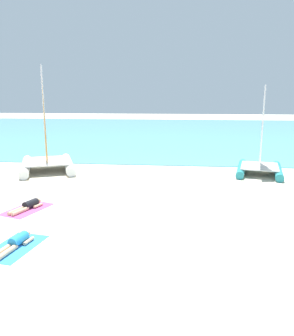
{
  "coord_description": "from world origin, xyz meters",
  "views": [
    {
      "loc": [
        1.48,
        -8.85,
        4.25
      ],
      "look_at": [
        0.0,
        5.12,
        1.2
      ],
      "focal_mm": 35.91,
      "sensor_mm": 36.0,
      "label": 1
    }
  ],
  "objects_px": {
    "sailboat_teal": "(260,161)",
    "towel_left": "(27,209)",
    "sunbather_right": "(16,242)",
    "sailboat_white": "(47,155)",
    "sunbather_left": "(28,206)",
    "towel_right": "(15,247)"
  },
  "relations": [
    {
      "from": "sailboat_teal",
      "to": "sailboat_white",
      "type": "bearing_deg",
      "value": -166.28
    },
    {
      "from": "sailboat_white",
      "to": "sunbather_right",
      "type": "xyz_separation_m",
      "value": [
        3.05,
        -9.76,
        -0.75
      ]
    },
    {
      "from": "sailboat_white",
      "to": "sunbather_right",
      "type": "bearing_deg",
      "value": -95.56
    },
    {
      "from": "sailboat_teal",
      "to": "sunbather_right",
      "type": "bearing_deg",
      "value": -119.45
    },
    {
      "from": "sailboat_white",
      "to": "sunbather_left",
      "type": "relative_size",
      "value": 3.86
    },
    {
      "from": "sailboat_teal",
      "to": "towel_left",
      "type": "relative_size",
      "value": 2.53
    },
    {
      "from": "towel_left",
      "to": "sunbather_right",
      "type": "height_order",
      "value": "sunbather_right"
    },
    {
      "from": "sailboat_teal",
      "to": "sunbather_left",
      "type": "distance_m",
      "value": 12.24
    },
    {
      "from": "towel_left",
      "to": "towel_right",
      "type": "distance_m",
      "value": 3.37
    },
    {
      "from": "towel_left",
      "to": "towel_right",
      "type": "bearing_deg",
      "value": -70.41
    },
    {
      "from": "sailboat_teal",
      "to": "sunbather_left",
      "type": "height_order",
      "value": "sailboat_teal"
    },
    {
      "from": "sailboat_white",
      "to": "sunbather_left",
      "type": "xyz_separation_m",
      "value": [
        1.93,
        -6.59,
        -0.75
      ]
    },
    {
      "from": "sailboat_teal",
      "to": "towel_left",
      "type": "xyz_separation_m",
      "value": [
        -10.08,
        -7.0,
        -0.71
      ]
    },
    {
      "from": "sailboat_white",
      "to": "towel_left",
      "type": "height_order",
      "value": "sailboat_white"
    },
    {
      "from": "sunbather_right",
      "to": "towel_right",
      "type": "bearing_deg",
      "value": -90.0
    },
    {
      "from": "sunbather_left",
      "to": "sailboat_white",
      "type": "bearing_deg",
      "value": 123.94
    },
    {
      "from": "sailboat_white",
      "to": "towel_right",
      "type": "bearing_deg",
      "value": -95.73
    },
    {
      "from": "towel_right",
      "to": "sunbather_right",
      "type": "xyz_separation_m",
      "value": [
        0.01,
        0.07,
        0.13
      ]
    },
    {
      "from": "sailboat_white",
      "to": "sunbather_right",
      "type": "height_order",
      "value": "sailboat_white"
    },
    {
      "from": "sailboat_white",
      "to": "sunbather_left",
      "type": "bearing_deg",
      "value": -96.6
    },
    {
      "from": "towel_left",
      "to": "sunbather_left",
      "type": "xyz_separation_m",
      "value": [
        0.02,
        0.06,
        0.13
      ]
    },
    {
      "from": "towel_left",
      "to": "towel_right",
      "type": "height_order",
      "value": "same"
    }
  ]
}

